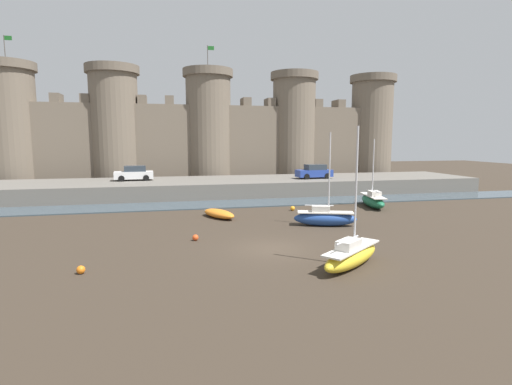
% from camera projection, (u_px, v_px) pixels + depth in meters
% --- Properties ---
extents(ground_plane, '(160.00, 160.00, 0.00)m').
position_uv_depth(ground_plane, '(271.00, 249.00, 22.65)').
color(ground_plane, '#382D23').
extents(water_channel, '(80.00, 4.50, 0.10)m').
position_uv_depth(water_channel, '(229.00, 204.00, 37.98)').
color(water_channel, '#3D4C56').
rests_on(water_channel, ground).
extents(quay_road, '(59.74, 10.00, 1.68)m').
position_uv_depth(quay_road, '(219.00, 187.00, 44.89)').
color(quay_road, '#666059').
rests_on(quay_road, ground).
extents(castle, '(54.32, 6.58, 18.28)m').
position_uv_depth(castle, '(209.00, 133.00, 53.43)').
color(castle, '#706354').
rests_on(castle, ground).
extents(rowboat_foreground_right, '(2.84, 3.83, 0.66)m').
position_uv_depth(rowboat_foreground_right, '(219.00, 213.00, 31.50)').
color(rowboat_foreground_right, orange).
rests_on(rowboat_foreground_right, ground).
extents(sailboat_midflat_right, '(2.33, 5.20, 6.20)m').
position_uv_depth(sailboat_midflat_right, '(373.00, 200.00, 36.39)').
color(sailboat_midflat_right, '#1E6B47').
rests_on(sailboat_midflat_right, ground).
extents(sailboat_near_channel_right, '(4.61, 2.52, 6.65)m').
position_uv_depth(sailboat_near_channel_right, '(325.00, 217.00, 28.55)').
color(sailboat_near_channel_right, '#234793').
rests_on(sailboat_near_channel_right, ground).
extents(sailboat_foreground_centre, '(4.58, 3.93, 6.80)m').
position_uv_depth(sailboat_foreground_centre, '(351.00, 255.00, 19.36)').
color(sailboat_foreground_centre, yellow).
rests_on(sailboat_foreground_centre, ground).
extents(mooring_buoy_mid_mud, '(0.41, 0.41, 0.41)m').
position_uv_depth(mooring_buoy_mid_mud, '(293.00, 208.00, 34.65)').
color(mooring_buoy_mid_mud, orange).
rests_on(mooring_buoy_mid_mud, ground).
extents(mooring_buoy_near_shore, '(0.39, 0.39, 0.39)m').
position_uv_depth(mooring_buoy_near_shore, '(81.00, 270.00, 18.38)').
color(mooring_buoy_near_shore, orange).
rests_on(mooring_buoy_near_shore, ground).
extents(mooring_buoy_off_centre, '(0.38, 0.38, 0.38)m').
position_uv_depth(mooring_buoy_off_centre, '(195.00, 238.00, 24.43)').
color(mooring_buoy_off_centre, '#E04C1E').
rests_on(mooring_buoy_off_centre, ground).
extents(car_quay_east, '(4.20, 2.09, 1.62)m').
position_uv_depth(car_quay_east, '(134.00, 173.00, 43.66)').
color(car_quay_east, silver).
rests_on(car_quay_east, quay_road).
extents(car_quay_centre_east, '(4.20, 2.09, 1.62)m').
position_uv_depth(car_quay_centre_east, '(314.00, 172.00, 45.95)').
color(car_quay_centre_east, '#263F99').
rests_on(car_quay_centre_east, quay_road).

